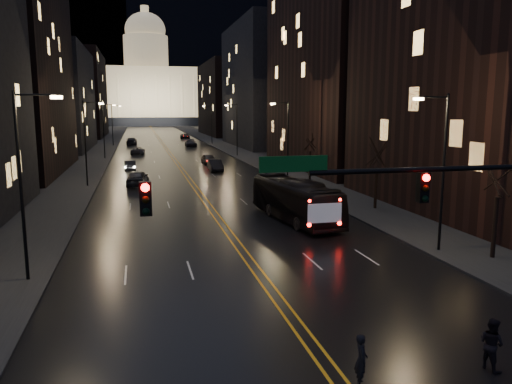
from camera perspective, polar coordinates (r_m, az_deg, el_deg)
ground at (r=17.69m, az=7.29°, el=-18.13°), size 900.00×900.00×0.00m
road at (r=144.97m, az=-11.11°, el=6.11°), size 20.00×320.00×0.02m
sidewalk_left at (r=145.10m, az=-16.67°, el=5.92°), size 8.00×320.00×0.16m
sidewalk_right at (r=146.18m, az=-5.59°, el=6.30°), size 8.00×320.00×0.16m
center_line at (r=144.97m, az=-11.11°, el=6.12°), size 0.62×320.00×0.01m
building_left_mid at (r=70.56m, az=-26.58°, el=13.27°), size 12.00×30.00×28.00m
building_left_far at (r=107.74m, az=-21.82°, el=9.82°), size 12.00×34.00×20.00m
building_left_dist at (r=155.44m, az=-19.29°, el=10.41°), size 12.00×40.00×24.00m
building_right_near at (r=43.86m, az=24.93°, el=13.65°), size 12.00×26.00×24.00m
building_right_tall at (r=70.74m, az=9.48°, el=18.19°), size 12.00×30.00×38.00m
building_right_mid at (r=110.01m, az=0.75°, el=12.03°), size 12.00×34.00×26.00m
building_right_dist at (r=156.93m, az=-3.58°, el=10.53°), size 12.00×40.00×22.00m
mountain_ridge at (r=401.30m, az=-6.96°, el=17.60°), size 520.00×60.00×130.00m
capitol at (r=264.84m, az=-12.31°, el=11.25°), size 90.00×50.00×58.50m
traffic_signal at (r=18.89m, az=24.66°, el=-0.75°), size 17.29×0.45×7.00m
streetlamp_right_near at (r=29.79m, az=20.37°, el=2.95°), size 2.13×0.25×9.00m
streetlamp_left_near at (r=25.35m, az=-24.95°, el=1.60°), size 2.13×0.25×9.00m
streetlamp_right_mid at (r=57.14m, az=3.49°, el=6.39°), size 2.13×0.25×9.00m
streetlamp_left_mid at (r=54.96m, az=-18.77°, el=5.78°), size 2.13×0.25×9.00m
streetlamp_right_far at (r=86.27m, az=-2.31°, el=7.46°), size 2.13×0.25×9.00m
streetlamp_left_far at (r=84.84m, az=-16.91°, el=7.02°), size 2.13×0.25×9.00m
streetlamp_right_dist at (r=115.85m, az=-5.17°, el=7.95°), size 2.13×0.25×9.00m
streetlamp_left_dist at (r=114.79m, az=-16.02°, el=7.61°), size 2.13×0.25×9.00m
tree_right_near at (r=29.55m, az=25.99°, el=1.44°), size 2.40×2.40×6.65m
tree_right_mid at (r=41.27m, az=13.67°, el=4.17°), size 2.40×2.40×6.65m
tree_right_far at (r=55.96m, az=6.23°, el=5.72°), size 2.40×2.40×6.65m
bus at (r=36.77m, az=4.49°, el=-0.94°), size 3.97×11.20×3.05m
oncoming_car_a at (r=54.76m, az=-13.37°, el=1.57°), size 2.64×5.22×1.70m
oncoming_car_b at (r=68.68m, az=-14.21°, el=2.96°), size 1.55×4.18×1.36m
oncoming_car_c at (r=92.55m, az=-13.36°, el=4.61°), size 2.60×4.99×1.34m
oncoming_car_d at (r=117.53m, az=-14.02°, el=5.65°), size 2.43×5.74×1.65m
receding_car_a at (r=66.16m, az=-4.68°, el=3.05°), size 1.64×4.67×1.54m
receding_car_b at (r=74.34m, az=-5.41°, el=3.76°), size 2.01×4.63×1.56m
receding_car_c at (r=109.18m, az=-7.46°, el=5.57°), size 2.31×5.59×1.62m
receding_car_d at (r=138.50m, az=-8.13°, el=6.34°), size 2.60×5.29×1.45m
pedestrian_a at (r=15.99m, az=11.94°, el=-18.23°), size 0.52×0.66×1.60m
pedestrian_b at (r=18.07m, az=25.31°, el=-15.40°), size 0.64×0.91×1.70m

